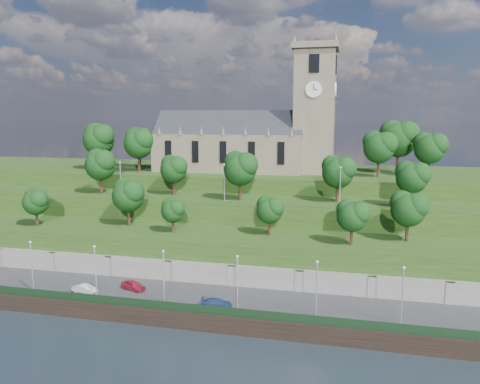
% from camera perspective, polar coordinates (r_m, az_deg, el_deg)
% --- Properties ---
extents(ground, '(320.00, 320.00, 0.00)m').
position_cam_1_polar(ground, '(62.91, -8.27, -16.04)').
color(ground, black).
rests_on(ground, ground).
extents(promenade, '(160.00, 12.00, 2.00)m').
position_cam_1_polar(promenade, '(67.64, -6.39, -13.22)').
color(promenade, '#2D2D30').
rests_on(promenade, ground).
extents(quay_wall, '(160.00, 0.50, 2.20)m').
position_cam_1_polar(quay_wall, '(62.40, -8.31, -15.14)').
color(quay_wall, black).
rests_on(quay_wall, ground).
extents(fence, '(160.00, 0.10, 1.20)m').
position_cam_1_polar(fence, '(62.36, -8.12, -13.65)').
color(fence, black).
rests_on(fence, promenade).
extents(retaining_wall, '(160.00, 2.10, 5.00)m').
position_cam_1_polar(retaining_wall, '(72.38, -4.81, -10.40)').
color(retaining_wall, slate).
rests_on(retaining_wall, ground).
extents(embankment_lower, '(160.00, 12.00, 8.00)m').
position_cam_1_polar(embankment_lower, '(77.37, -3.44, -7.91)').
color(embankment_lower, '#223D14').
rests_on(embankment_lower, ground).
extents(embankment_upper, '(160.00, 10.00, 12.00)m').
position_cam_1_polar(embankment_upper, '(87.05, -1.38, -4.59)').
color(embankment_upper, '#223D14').
rests_on(embankment_upper, ground).
extents(hilltop, '(160.00, 32.00, 15.00)m').
position_cam_1_polar(hilltop, '(106.76, 1.45, -1.20)').
color(hilltop, '#223D14').
rests_on(hilltop, ground).
extents(church, '(38.60, 12.35, 27.60)m').
position_cam_1_polar(church, '(101.01, 1.46, 6.79)').
color(church, brown).
rests_on(church, hilltop).
extents(trees_lower, '(66.40, 9.00, 8.24)m').
position_cam_1_polar(trees_lower, '(75.11, -1.87, -1.43)').
color(trees_lower, black).
rests_on(trees_lower, embankment_lower).
extents(trees_upper, '(62.56, 8.46, 8.74)m').
position_cam_1_polar(trees_upper, '(83.74, -0.32, 2.93)').
color(trees_upper, black).
rests_on(trees_upper, embankment_upper).
extents(trees_hilltop, '(76.81, 16.86, 11.10)m').
position_cam_1_polar(trees_hilltop, '(99.71, 1.89, 6.30)').
color(trees_hilltop, black).
rests_on(trees_hilltop, hilltop).
extents(lamp_posts_promenade, '(60.36, 0.36, 7.44)m').
position_cam_1_polar(lamp_posts_promenade, '(63.40, -9.28, -9.70)').
color(lamp_posts_promenade, '#B2B2B7').
rests_on(lamp_posts_promenade, promenade).
extents(lamp_posts_upper, '(40.36, 0.36, 6.59)m').
position_cam_1_polar(lamp_posts_upper, '(82.37, -1.93, 1.61)').
color(lamp_posts_upper, '#B2B2B7').
rests_on(lamp_posts_upper, embankment_upper).
extents(car_left, '(4.19, 2.83, 1.32)m').
position_cam_1_polar(car_left, '(70.41, -12.88, -11.03)').
color(car_left, maroon).
rests_on(car_left, promenade).
extents(car_middle, '(3.89, 1.89, 1.23)m').
position_cam_1_polar(car_middle, '(71.16, -18.40, -11.10)').
color(car_middle, '#A4A3A7').
rests_on(car_middle, promenade).
extents(car_right, '(4.22, 2.08, 1.18)m').
position_cam_1_polar(car_right, '(62.92, -2.89, -13.37)').
color(car_right, navy).
rests_on(car_right, promenade).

